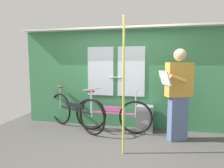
{
  "coord_description": "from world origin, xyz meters",
  "views": [
    {
      "loc": [
        0.65,
        -3.05,
        1.49
      ],
      "look_at": [
        -0.2,
        0.86,
        1.03
      ],
      "focal_mm": 31.45,
      "sensor_mm": 36.0,
      "label": 1
    }
  ],
  "objects_px": {
    "handrail_pole": "(123,87)",
    "bicycle_near_door": "(75,111)",
    "bicycle_leaning_behind": "(112,115)",
    "trash_bin_by_wall": "(145,118)",
    "passenger_reading_newspaper": "(178,93)"
  },
  "relations": [
    {
      "from": "bicycle_leaning_behind",
      "to": "passenger_reading_newspaper",
      "type": "height_order",
      "value": "passenger_reading_newspaper"
    },
    {
      "from": "bicycle_leaning_behind",
      "to": "trash_bin_by_wall",
      "type": "bearing_deg",
      "value": 18.55
    },
    {
      "from": "handrail_pole",
      "to": "bicycle_near_door",
      "type": "bearing_deg",
      "value": 142.39
    },
    {
      "from": "passenger_reading_newspaper",
      "to": "handrail_pole",
      "type": "xyz_separation_m",
      "value": [
        -0.91,
        -0.76,
        0.18
      ]
    },
    {
      "from": "trash_bin_by_wall",
      "to": "bicycle_leaning_behind",
      "type": "bearing_deg",
      "value": -164.16
    },
    {
      "from": "trash_bin_by_wall",
      "to": "handrail_pole",
      "type": "height_order",
      "value": "handrail_pole"
    },
    {
      "from": "passenger_reading_newspaper",
      "to": "handrail_pole",
      "type": "bearing_deg",
      "value": 17.63
    },
    {
      "from": "bicycle_near_door",
      "to": "handrail_pole",
      "type": "relative_size",
      "value": 0.74
    },
    {
      "from": "bicycle_near_door",
      "to": "bicycle_leaning_behind",
      "type": "distance_m",
      "value": 0.85
    },
    {
      "from": "bicycle_near_door",
      "to": "handrail_pole",
      "type": "height_order",
      "value": "handrail_pole"
    },
    {
      "from": "bicycle_near_door",
      "to": "handrail_pole",
      "type": "distance_m",
      "value": 1.71
    },
    {
      "from": "handrail_pole",
      "to": "trash_bin_by_wall",
      "type": "bearing_deg",
      "value": 75.62
    },
    {
      "from": "handrail_pole",
      "to": "bicycle_leaning_behind",
      "type": "bearing_deg",
      "value": 112.2
    },
    {
      "from": "bicycle_leaning_behind",
      "to": "trash_bin_by_wall",
      "type": "relative_size",
      "value": 3.03
    },
    {
      "from": "bicycle_near_door",
      "to": "passenger_reading_newspaper",
      "type": "xyz_separation_m",
      "value": [
        2.14,
        -0.19,
        0.52
      ]
    }
  ]
}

